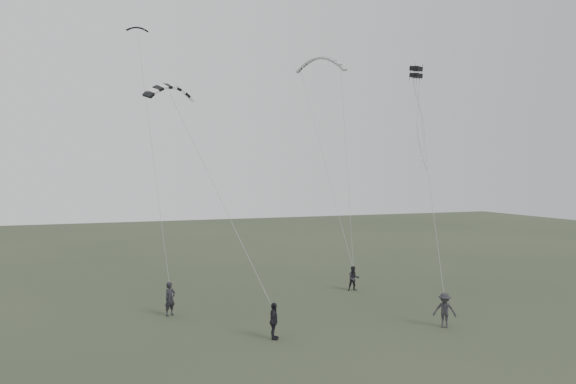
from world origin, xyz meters
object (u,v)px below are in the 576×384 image
object	(u,v)px
kite_pale_large	(321,58)
kite_striped	(170,86)
flyer_far	(445,310)
flyer_center	(274,321)
flyer_left	(170,299)
flyer_right	(354,278)
kite_box	(416,72)
kite_dark_small	(137,28)

from	to	relation	value
kite_pale_large	kite_striped	size ratio (longest dim) A/B	1.42
flyer_far	flyer_center	bearing A→B (deg)	-149.90
flyer_left	flyer_right	bearing A→B (deg)	-19.62
kite_pale_large	kite_box	distance (m)	9.99
kite_box	kite_dark_small	bearing A→B (deg)	130.90
flyer_right	flyer_center	xyz separation A→B (m)	(-9.01, -8.85, 0.06)
flyer_left	kite_striped	distance (m)	12.10
flyer_center	kite_pale_large	xyz separation A→B (m)	(9.03, 14.64, 16.34)
flyer_right	kite_striped	bearing A→B (deg)	-152.67
flyer_right	kite_box	xyz separation A→B (m)	(2.64, -3.53, 13.92)
flyer_right	flyer_center	world-z (taller)	flyer_center
flyer_right	flyer_far	xyz separation A→B (m)	(0.19, -10.08, 0.08)
kite_dark_small	kite_box	xyz separation A→B (m)	(16.89, -6.46, -2.88)
kite_pale_large	flyer_right	bearing A→B (deg)	-53.26
kite_striped	kite_box	distance (m)	15.88
flyer_center	kite_dark_small	size ratio (longest dim) A/B	1.32
flyer_left	kite_dark_small	world-z (taller)	kite_dark_small
kite_box	flyer_far	bearing A→B (deg)	-138.60
flyer_center	kite_pale_large	bearing A→B (deg)	-3.42
kite_box	flyer_right	bearing A→B (deg)	98.62
flyer_left	kite_striped	xyz separation A→B (m)	(-0.05, -0.91, 12.06)
kite_pale_large	kite_striped	world-z (taller)	kite_pale_large
kite_dark_small	kite_pale_large	bearing A→B (deg)	12.73
flyer_center	flyer_left	bearing A→B (deg)	60.56
flyer_far	kite_pale_large	size ratio (longest dim) A/B	0.46
flyer_left	kite_striped	size ratio (longest dim) A/B	0.68
flyer_left	kite_striped	world-z (taller)	kite_striped
flyer_right	flyer_far	distance (m)	10.09
flyer_left	flyer_right	xyz separation A→B (m)	(13.10, 2.39, -0.12)
flyer_far	kite_box	xyz separation A→B (m)	(2.44, 6.56, 13.84)
kite_striped	kite_box	xyz separation A→B (m)	(15.78, -0.23, 1.74)
kite_pale_large	kite_box	size ratio (longest dim) A/B	5.68
flyer_left	flyer_center	xyz separation A→B (m)	(4.09, -6.46, -0.06)
flyer_left	flyer_center	bearing A→B (deg)	-87.64
kite_dark_small	kite_striped	xyz separation A→B (m)	(1.10, -6.23, -4.61)
kite_pale_large	flyer_left	bearing A→B (deg)	-111.13
kite_pale_large	kite_box	bearing A→B (deg)	-37.38
kite_striped	kite_pale_large	bearing A→B (deg)	17.24
flyer_right	kite_dark_small	xyz separation A→B (m)	(-14.25, 2.93, 16.79)
flyer_right	flyer_far	size ratio (longest dim) A/B	0.92
kite_pale_large	kite_striped	xyz separation A→B (m)	(-13.17, -9.09, -4.22)
flyer_far	kite_box	bearing A→B (deg)	107.29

